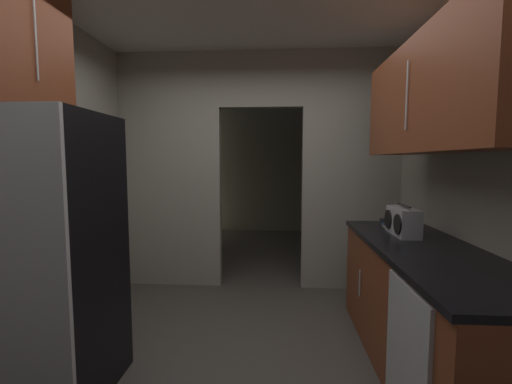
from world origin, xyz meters
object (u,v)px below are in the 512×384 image
object	(u,v)px
dishwasher	(406,363)
book_stack	(389,223)
boombox	(403,221)
refrigerator	(45,257)

from	to	relation	value
dishwasher	book_stack	world-z (taller)	book_stack
dishwasher	boombox	xyz separation A→B (m)	(0.30, 0.97, 0.58)
book_stack	refrigerator	bearing A→B (deg)	-155.68
dishwasher	boombox	size ratio (longest dim) A/B	2.21
boombox	book_stack	xyz separation A→B (m)	(-0.00, 0.33, -0.07)
boombox	book_stack	distance (m)	0.34
dishwasher	boombox	distance (m)	1.18
refrigerator	book_stack	world-z (taller)	refrigerator
refrigerator	boombox	size ratio (longest dim) A/B	4.69
dishwasher	book_stack	xyz separation A→B (m)	(0.30, 1.31, 0.51)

